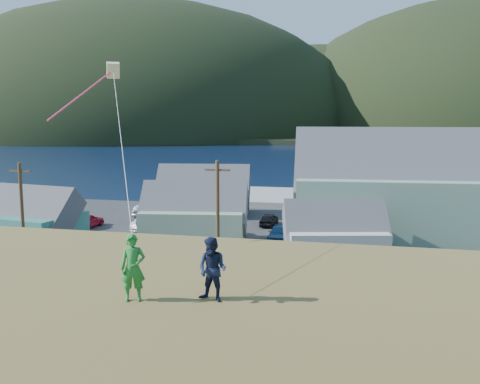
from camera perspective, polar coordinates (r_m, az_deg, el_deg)
name	(u,v)px	position (r m, az deg, el deg)	size (l,w,h in m)	color
ground	(250,306)	(33.07, 1.04, -12.11)	(900.00, 900.00, 0.00)	#0A1638
grass_strip	(243,318)	(31.23, 0.28, -13.27)	(110.00, 8.00, 0.10)	#4C3D19
waterfront_lot	(287,241)	(49.14, 5.03, -5.25)	(72.00, 36.00, 0.12)	#28282B
wharf	(266,197)	(72.28, 2.74, -0.56)	(26.00, 14.00, 0.90)	gray
far_shore	(350,131)	(360.59, 11.69, 6.41)	(900.00, 320.00, 2.00)	black
far_hills	(415,132)	(311.30, 18.12, 6.09)	(760.00, 265.00, 143.00)	black
shed_teal	(31,220)	(49.69, -21.39, -2.83)	(9.17, 7.13, 6.55)	#2C6668
shed_palegreen_near	(194,216)	(47.64, -4.91, -2.59)	(10.13, 7.20, 6.80)	gray
shed_white	(335,236)	(41.29, 10.11, -4.66)	(8.67, 6.71, 6.15)	silver
shed_palegreen_far	(203,192)	(61.24, -3.92, -0.01)	(11.34, 7.47, 7.12)	gray
utility_poles	(246,230)	(33.36, 0.62, -4.09)	(32.42, 0.24, 8.73)	#47331E
parked_cars	(208,221)	(54.24, -3.47, -3.10)	(26.65, 13.55, 1.58)	black
kite_flyer_green	(133,268)	(12.74, -11.35, -7.93)	(0.58, 0.38, 1.58)	#20782C
kite_flyer_navy	(212,269)	(12.52, -2.96, -8.25)	(0.73, 0.57, 1.50)	#141B37
kite_rig	(109,75)	(20.22, -13.84, 11.98)	(2.55, 3.93, 9.27)	beige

